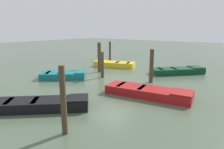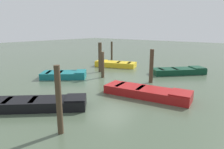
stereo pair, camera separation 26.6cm
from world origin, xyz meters
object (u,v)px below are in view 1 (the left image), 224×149
rowboat_teal (64,75)px  rowboat_red (148,92)px  mooring_piling_mid_right (63,101)px  rowboat_dark_green (178,71)px  rowboat_black (43,104)px  mooring_piling_near_left (110,51)px  rowboat_yellow (114,64)px  mooring_piling_far_right (102,65)px  mooring_piling_near_right (99,57)px  mooring_piling_center (151,66)px

rowboat_teal → rowboat_red: size_ratio=0.71×
rowboat_red → mooring_piling_mid_right: mooring_piling_mid_right is taller
rowboat_dark_green → mooring_piling_mid_right: size_ratio=1.66×
rowboat_black → mooring_piling_near_left: mooring_piling_near_left is taller
rowboat_dark_green → mooring_piling_near_left: 8.23m
rowboat_yellow → rowboat_dark_green: same height
mooring_piling_far_right → mooring_piling_near_left: mooring_piling_near_left is taller
rowboat_black → rowboat_red: 4.80m
rowboat_black → rowboat_dark_green: bearing=35.4°
rowboat_dark_green → mooring_piling_near_right: (-3.03, 4.84, 0.88)m
rowboat_black → rowboat_dark_green: size_ratio=0.95×
rowboat_red → mooring_piling_mid_right: bearing=-104.3°
mooring_piling_near_right → mooring_piling_near_left: (5.15, 3.08, -0.16)m
rowboat_yellow → rowboat_red: (-5.05, -5.89, -0.00)m
rowboat_dark_green → mooring_piling_center: mooring_piling_center is taller
rowboat_black → mooring_piling_far_right: size_ratio=2.00×
rowboat_dark_green → rowboat_teal: bearing=179.2°
rowboat_red → mooring_piling_center: bearing=104.8°
rowboat_black → mooring_piling_mid_right: bearing=-60.8°
rowboat_teal → rowboat_dark_green: (5.92, -5.41, -0.00)m
rowboat_teal → mooring_piling_near_right: (2.89, -0.57, 0.87)m
rowboat_teal → mooring_piling_center: (2.58, -4.97, 0.78)m
rowboat_yellow → mooring_piling_near_right: bearing=79.3°
mooring_piling_center → rowboat_red: bearing=-155.5°
rowboat_dark_green → mooring_piling_far_right: bearing=-178.3°
rowboat_black → mooring_piling_near_left: 13.27m
mooring_piling_far_right → rowboat_teal: bearing=132.1°
rowboat_black → rowboat_red: bearing=13.9°
mooring_piling_near_left → mooring_piling_center: bearing=-126.1°
mooring_piling_near_right → mooring_piling_near_left: 6.00m
rowboat_dark_green → mooring_piling_mid_right: bearing=-136.9°
mooring_piling_far_right → mooring_piling_near_left: size_ratio=0.91×
mooring_piling_near_right → rowboat_yellow: bearing=9.9°
mooring_piling_far_right → mooring_piling_near_right: (1.19, 1.31, 0.24)m
rowboat_teal → mooring_piling_mid_right: size_ratio=1.39×
mooring_piling_center → mooring_piling_near_left: bearing=53.9°
rowboat_dark_green → mooring_piling_center: (-3.34, 0.44, 0.78)m
rowboat_teal → rowboat_dark_green: size_ratio=0.84×
rowboat_dark_green → mooring_piling_near_left: (2.11, 7.92, 0.72)m
rowboat_teal → mooring_piling_mid_right: 7.30m
rowboat_dark_green → mooring_piling_far_right: 5.54m
rowboat_teal → mooring_piling_far_right: size_ratio=1.77×
rowboat_yellow → mooring_piling_near_left: mooring_piling_near_left is taller
rowboat_dark_green → mooring_piling_mid_right: mooring_piling_mid_right is taller
rowboat_teal → mooring_piling_near_right: bearing=38.2°
rowboat_yellow → mooring_piling_mid_right: size_ratio=1.67×
mooring_piling_center → rowboat_black: bearing=166.5°
rowboat_red → mooring_piling_near_right: bearing=144.3°
rowboat_yellow → rowboat_black: bearing=89.2°
rowboat_red → mooring_piling_center: 2.72m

